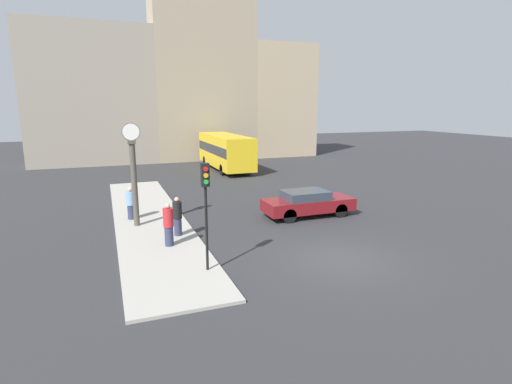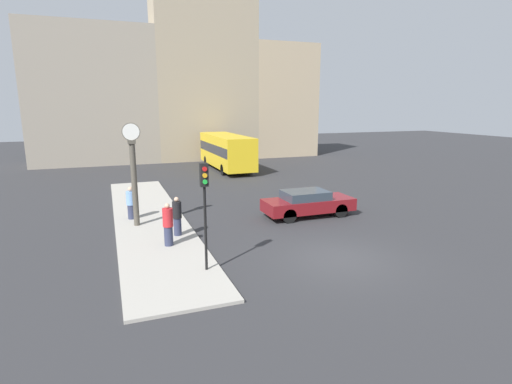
{
  "view_description": "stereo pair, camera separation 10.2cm",
  "coord_description": "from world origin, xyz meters",
  "px_view_note": "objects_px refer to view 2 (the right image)",
  "views": [
    {
      "loc": [
        -7.83,
        -11.89,
        5.54
      ],
      "look_at": [
        -0.95,
        6.21,
        1.33
      ],
      "focal_mm": 28.0,
      "sensor_mm": 36.0,
      "label": 1
    },
    {
      "loc": [
        -7.73,
        -11.93,
        5.54
      ],
      "look_at": [
        -0.95,
        6.21,
        1.33
      ],
      "focal_mm": 28.0,
      "sensor_mm": 36.0,
      "label": 2
    }
  ],
  "objects_px": {
    "sedan_car": "(308,203)",
    "pedestrian_blue_stripe": "(131,203)",
    "bus_distant": "(226,150)",
    "pedestrian_red_top": "(168,225)",
    "street_clock": "(134,174)",
    "traffic_light_near": "(205,194)",
    "pedestrian_black_jacket": "(177,216)"
  },
  "relations": [
    {
      "from": "street_clock",
      "to": "pedestrian_black_jacket",
      "type": "relative_size",
      "value": 2.8
    },
    {
      "from": "traffic_light_near",
      "to": "street_clock",
      "type": "relative_size",
      "value": 0.77
    },
    {
      "from": "pedestrian_black_jacket",
      "to": "traffic_light_near",
      "type": "bearing_deg",
      "value": -85.97
    },
    {
      "from": "bus_distant",
      "to": "traffic_light_near",
      "type": "relative_size",
      "value": 2.57
    },
    {
      "from": "traffic_light_near",
      "to": "pedestrian_red_top",
      "type": "height_order",
      "value": "traffic_light_near"
    },
    {
      "from": "sedan_car",
      "to": "pedestrian_blue_stripe",
      "type": "bearing_deg",
      "value": 164.94
    },
    {
      "from": "sedan_car",
      "to": "bus_distant",
      "type": "xyz_separation_m",
      "value": [
        0.48,
        16.24,
        1.01
      ]
    },
    {
      "from": "street_clock",
      "to": "pedestrian_blue_stripe",
      "type": "xyz_separation_m",
      "value": [
        -0.14,
        1.21,
        -1.61
      ]
    },
    {
      "from": "traffic_light_near",
      "to": "pedestrian_blue_stripe",
      "type": "height_order",
      "value": "traffic_light_near"
    },
    {
      "from": "bus_distant",
      "to": "pedestrian_blue_stripe",
      "type": "height_order",
      "value": "bus_distant"
    },
    {
      "from": "bus_distant",
      "to": "pedestrian_red_top",
      "type": "height_order",
      "value": "bus_distant"
    },
    {
      "from": "sedan_car",
      "to": "bus_distant",
      "type": "bearing_deg",
      "value": 88.32
    },
    {
      "from": "bus_distant",
      "to": "street_clock",
      "type": "distance_m",
      "value": 17.56
    },
    {
      "from": "pedestrian_black_jacket",
      "to": "pedestrian_red_top",
      "type": "distance_m",
      "value": 1.28
    },
    {
      "from": "bus_distant",
      "to": "pedestrian_red_top",
      "type": "relative_size",
      "value": 5.43
    },
    {
      "from": "bus_distant",
      "to": "pedestrian_black_jacket",
      "type": "xyz_separation_m",
      "value": [
        -7.26,
        -17.31,
        -0.78
      ]
    },
    {
      "from": "pedestrian_red_top",
      "to": "sedan_car",
      "type": "bearing_deg",
      "value": 16.87
    },
    {
      "from": "traffic_light_near",
      "to": "pedestrian_blue_stripe",
      "type": "bearing_deg",
      "value": 104.86
    },
    {
      "from": "bus_distant",
      "to": "pedestrian_black_jacket",
      "type": "relative_size",
      "value": 5.57
    },
    {
      "from": "pedestrian_blue_stripe",
      "to": "pedestrian_red_top",
      "type": "bearing_deg",
      "value": -76.01
    },
    {
      "from": "traffic_light_near",
      "to": "street_clock",
      "type": "height_order",
      "value": "street_clock"
    },
    {
      "from": "traffic_light_near",
      "to": "pedestrian_black_jacket",
      "type": "bearing_deg",
      "value": 94.03
    },
    {
      "from": "sedan_car",
      "to": "pedestrian_black_jacket",
      "type": "bearing_deg",
      "value": -171.08
    },
    {
      "from": "street_clock",
      "to": "pedestrian_red_top",
      "type": "height_order",
      "value": "street_clock"
    },
    {
      "from": "pedestrian_blue_stripe",
      "to": "pedestrian_black_jacket",
      "type": "bearing_deg",
      "value": -63.41
    },
    {
      "from": "sedan_car",
      "to": "pedestrian_blue_stripe",
      "type": "relative_size",
      "value": 2.88
    },
    {
      "from": "street_clock",
      "to": "pedestrian_black_jacket",
      "type": "xyz_separation_m",
      "value": [
        1.53,
        -2.13,
        -1.56
      ]
    },
    {
      "from": "pedestrian_blue_stripe",
      "to": "pedestrian_red_top",
      "type": "height_order",
      "value": "pedestrian_red_top"
    },
    {
      "from": "pedestrian_blue_stripe",
      "to": "pedestrian_black_jacket",
      "type": "height_order",
      "value": "pedestrian_black_jacket"
    },
    {
      "from": "pedestrian_blue_stripe",
      "to": "pedestrian_red_top",
      "type": "distance_m",
      "value": 4.63
    },
    {
      "from": "pedestrian_black_jacket",
      "to": "sedan_car",
      "type": "bearing_deg",
      "value": 8.92
    },
    {
      "from": "traffic_light_near",
      "to": "sedan_car",
      "type": "bearing_deg",
      "value": 38.09
    }
  ]
}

